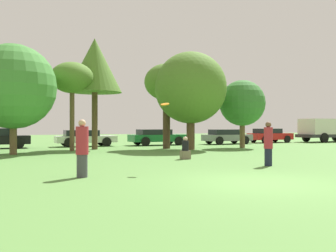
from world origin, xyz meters
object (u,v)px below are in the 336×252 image
frisbee (165,104)px  tree_3 (95,66)px  tree_5 (191,88)px  parked_car_red (270,135)px  person_catcher (268,144)px  tree_6 (242,103)px  tree_2 (72,79)px  parked_car_white (85,138)px  parked_car_grey (226,136)px  tree_4 (166,84)px  bystander_sitting (185,150)px  person_thrower (82,148)px  tree_1 (13,87)px  delivery_truck_silver (328,129)px  parked_car_green (157,137)px

frisbee → tree_3: bearing=88.6°
tree_5 → parked_car_red: bearing=29.4°
tree_3 → person_catcher: bearing=-72.6°
tree_6 → tree_2: bearing=172.9°
parked_car_white → parked_car_grey: size_ratio=1.07×
tree_4 → tree_6: tree_4 is taller
bystander_sitting → tree_4: bearing=73.5°
person_thrower → bystander_sitting: person_thrower is taller
bystander_sitting → tree_1: size_ratio=0.18×
tree_2 → tree_6: (11.45, -1.42, -1.32)m
delivery_truck_silver → tree_5: bearing=-163.5°
frisbee → parked_car_red: bearing=43.8°
tree_1 → tree_3: (4.93, 2.70, 1.81)m
bystander_sitting → tree_1: 9.99m
frisbee → tree_5: 11.96m
tree_2 → parked_car_green: bearing=30.6°
tree_5 → parked_car_green: tree_5 is taller
frisbee → tree_3: tree_3 is taller
tree_4 → parked_car_green: size_ratio=1.25×
tree_5 → parked_car_green: size_ratio=1.39×
person_thrower → parked_car_grey: 21.90m
tree_3 → tree_4: bearing=-12.6°
person_catcher → tree_5: size_ratio=0.27×
tree_2 → parked_car_grey: size_ratio=1.32×
tree_6 → frisbee: bearing=-134.1°
parked_car_white → parked_car_red: (16.88, -0.07, 0.02)m
parked_car_white → person_catcher: bearing=-77.9°
parked_car_grey → parked_car_red: bearing=8.2°
tree_3 → parked_car_grey: size_ratio=1.75×
frisbee → delivery_truck_silver: bearing=33.8°
parked_car_white → parked_car_red: size_ratio=1.09×
bystander_sitting → delivery_truck_silver: size_ratio=0.16×
parked_car_white → delivery_truck_silver: delivery_truck_silver is taller
delivery_truck_silver → parked_car_red: bearing=172.3°
delivery_truck_silver → tree_1: bearing=-169.7°
parked_car_green → delivery_truck_silver: bearing=-2.6°
tree_4 → tree_5: (1.06, -1.52, -0.40)m
tree_2 → parked_car_red: 19.42m
tree_5 → parked_car_white: bearing=131.3°
tree_3 → tree_5: bearing=-24.2°
tree_3 → parked_car_grey: tree_3 is taller
frisbee → parked_car_red: frisbee is taller
frisbee → tree_6: (10.21, 10.53, 0.86)m
person_catcher → tree_2: (-5.54, 11.87, 3.59)m
delivery_truck_silver → parked_car_green: bearing=177.4°
parked_car_red → tree_3: bearing=-168.6°
tree_4 → parked_car_red: tree_4 is taller
tree_2 → parked_car_white: bearing=70.8°
tree_5 → parked_car_red: tree_5 is taller
person_thrower → parked_car_grey: bearing=43.5°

